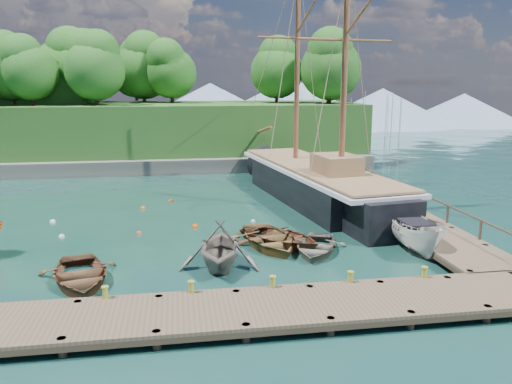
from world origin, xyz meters
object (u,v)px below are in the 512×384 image
at_px(rowboat_4, 281,244).
at_px(cabin_boat_white, 414,250).
at_px(rowboat_1, 220,267).
at_px(rowboat_3, 316,252).
at_px(schooner, 316,186).
at_px(rowboat_0, 80,283).
at_px(rowboat_2, 269,246).

xyz_separation_m(rowboat_4, cabin_boat_white, (6.28, -1.97, 0.00)).
xyz_separation_m(rowboat_1, cabin_boat_white, (9.63, 0.84, 0.00)).
distance_m(rowboat_3, schooner, 10.85).
bearing_deg(cabin_boat_white, rowboat_4, 166.55).
distance_m(rowboat_0, rowboat_1, 5.88).
xyz_separation_m(rowboat_0, schooner, (13.48, 12.50, 1.06)).
height_order(cabin_boat_white, schooner, schooner).
relative_size(rowboat_0, schooner, 0.17).
distance_m(rowboat_1, schooner, 13.99).
xyz_separation_m(rowboat_2, rowboat_3, (2.04, -1.23, 0.00)).
bearing_deg(rowboat_4, schooner, 22.49).
bearing_deg(schooner, rowboat_3, -114.18).
bearing_deg(rowboat_2, rowboat_0, -169.06).
bearing_deg(schooner, rowboat_4, -124.54).
bearing_deg(cabin_boat_white, rowboat_0, -169.76).
distance_m(rowboat_0, rowboat_2, 9.15).
relative_size(rowboat_2, rowboat_3, 1.23).
height_order(rowboat_2, rowboat_3, rowboat_2).
xyz_separation_m(rowboat_2, cabin_boat_white, (6.92, -1.65, 0.00)).
xyz_separation_m(rowboat_3, rowboat_4, (-1.40, 1.55, 0.00)).
bearing_deg(schooner, rowboat_2, -126.94).
bearing_deg(rowboat_2, schooner, 51.13).
distance_m(rowboat_1, rowboat_2, 3.68).
distance_m(rowboat_0, cabin_boat_white, 15.53).
height_order(rowboat_1, rowboat_2, rowboat_1).
bearing_deg(schooner, cabin_boat_white, -88.23).
relative_size(rowboat_0, rowboat_4, 1.00).
height_order(rowboat_3, schooner, schooner).
bearing_deg(rowboat_0, rowboat_1, -5.06).
xyz_separation_m(rowboat_1, rowboat_3, (4.75, 1.26, 0.00)).
height_order(rowboat_0, schooner, schooner).
xyz_separation_m(rowboat_0, rowboat_1, (5.82, 0.85, 0.00)).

